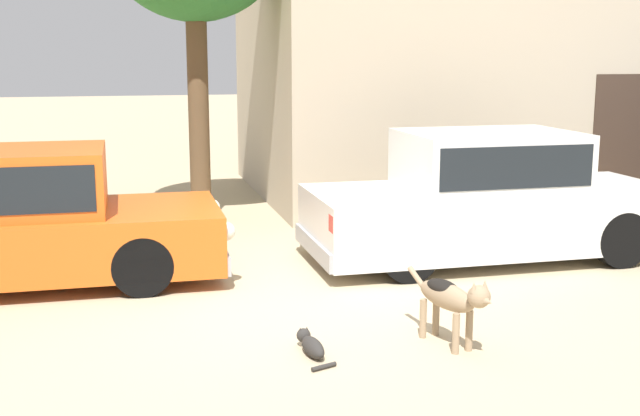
{
  "coord_description": "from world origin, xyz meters",
  "views": [
    {
      "loc": [
        -1.45,
        -7.46,
        2.42
      ],
      "look_at": [
        0.44,
        0.2,
        0.9
      ],
      "focal_mm": 45.46,
      "sensor_mm": 36.0,
      "label": 1
    }
  ],
  "objects_px": {
    "parked_sedan_second": "(489,197)",
    "stray_cat": "(311,345)",
    "stray_dog_spotted": "(451,297)",
    "parked_sedan_nearest": "(14,219)"
  },
  "relations": [
    {
      "from": "stray_dog_spotted",
      "to": "stray_cat",
      "type": "xyz_separation_m",
      "value": [
        -1.17,
        0.09,
        -0.35
      ]
    },
    {
      "from": "stray_dog_spotted",
      "to": "parked_sedan_second",
      "type": "bearing_deg",
      "value": 132.92
    },
    {
      "from": "parked_sedan_second",
      "to": "stray_dog_spotted",
      "type": "bearing_deg",
      "value": -120.92
    },
    {
      "from": "stray_dog_spotted",
      "to": "stray_cat",
      "type": "relative_size",
      "value": 1.66
    },
    {
      "from": "parked_sedan_nearest",
      "to": "stray_cat",
      "type": "distance_m",
      "value": 3.81
    },
    {
      "from": "stray_dog_spotted",
      "to": "stray_cat",
      "type": "distance_m",
      "value": 1.22
    },
    {
      "from": "parked_sedan_nearest",
      "to": "stray_cat",
      "type": "xyz_separation_m",
      "value": [
        2.55,
        -2.76,
        -0.63
      ]
    },
    {
      "from": "stray_dog_spotted",
      "to": "parked_sedan_nearest",
      "type": "bearing_deg",
      "value": -143.47
    },
    {
      "from": "parked_sedan_nearest",
      "to": "parked_sedan_second",
      "type": "xyz_separation_m",
      "value": [
        5.32,
        -0.18,
        0.03
      ]
    },
    {
      "from": "parked_sedan_second",
      "to": "stray_cat",
      "type": "height_order",
      "value": "parked_sedan_second"
    }
  ]
}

